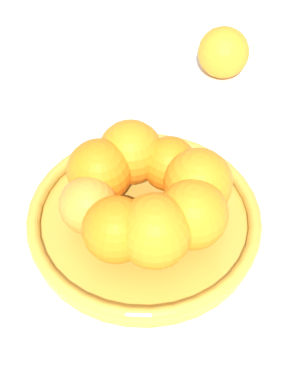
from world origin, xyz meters
name	(u,v)px	position (x,y,z in m)	size (l,w,h in m)	color
ground_plane	(144,228)	(0.00, 0.00, 0.00)	(4.00, 4.00, 0.00)	silver
fruit_bowl	(144,220)	(0.00, 0.00, 0.01)	(0.27, 0.27, 0.03)	gold
orange_pile	(147,194)	(0.00, 0.00, 0.07)	(0.19, 0.19, 0.08)	orange
stray_orange	(223,52)	(-0.21, 0.23, 0.04)	(0.07, 0.07, 0.07)	orange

